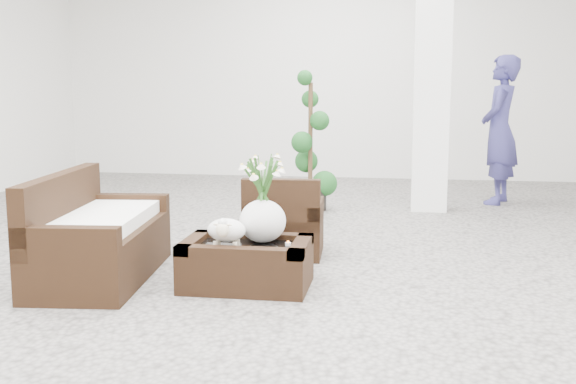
# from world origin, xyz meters

# --- Properties ---
(ground) EXTENTS (11.00, 11.00, 0.00)m
(ground) POSITION_xyz_m (0.00, 0.00, 0.00)
(ground) COLOR gray
(ground) RESTS_ON ground
(column) EXTENTS (0.40, 0.40, 3.50)m
(column) POSITION_xyz_m (1.20, 2.80, 1.75)
(column) COLOR white
(column) RESTS_ON ground
(coffee_table) EXTENTS (0.90, 0.60, 0.31)m
(coffee_table) POSITION_xyz_m (-0.22, -0.63, 0.16)
(coffee_table) COLOR black
(coffee_table) RESTS_ON ground
(sheep_figurine) EXTENTS (0.28, 0.23, 0.21)m
(sheep_figurine) POSITION_xyz_m (-0.34, -0.73, 0.42)
(sheep_figurine) COLOR white
(sheep_figurine) RESTS_ON coffee_table
(planter_narcissus) EXTENTS (0.44, 0.44, 0.80)m
(planter_narcissus) POSITION_xyz_m (-0.12, -0.53, 0.71)
(planter_narcissus) COLOR white
(planter_narcissus) RESTS_ON coffee_table
(tealight) EXTENTS (0.04, 0.04, 0.03)m
(tealight) POSITION_xyz_m (0.08, -0.61, 0.33)
(tealight) COLOR white
(tealight) RESTS_ON coffee_table
(armchair) EXTENTS (0.68, 0.65, 0.69)m
(armchair) POSITION_xyz_m (-0.11, 0.39, 0.34)
(armchair) COLOR black
(armchair) RESTS_ON ground
(loveseat) EXTENTS (0.86, 1.55, 0.79)m
(loveseat) POSITION_xyz_m (-1.35, -0.57, 0.40)
(loveseat) COLOR black
(loveseat) RESTS_ON ground
(topiary) EXTENTS (0.42, 0.42, 1.58)m
(topiary) POSITION_xyz_m (-0.16, 2.56, 0.79)
(topiary) COLOR #154218
(topiary) RESTS_ON ground
(shopper) EXTENTS (0.61, 0.76, 1.80)m
(shopper) POSITION_xyz_m (2.05, 3.38, 0.90)
(shopper) COLOR navy
(shopper) RESTS_ON ground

